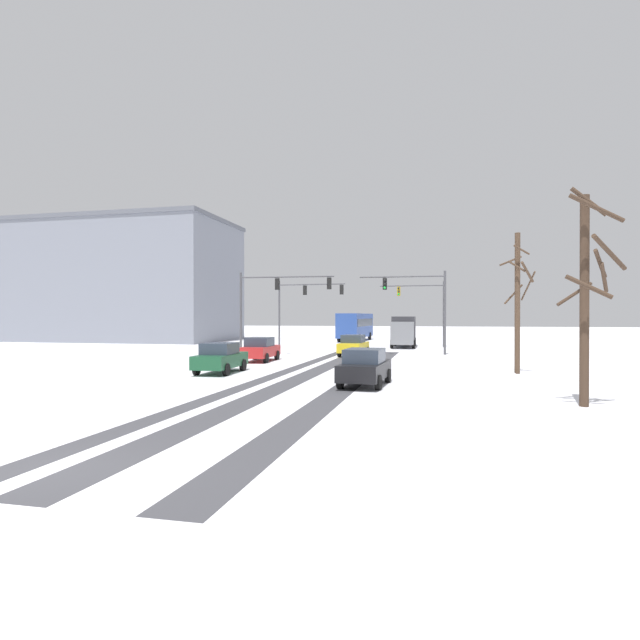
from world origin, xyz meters
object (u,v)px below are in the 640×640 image
traffic_signal_near_right (420,298)px  office_building_far_left_block (113,282)px  box_truck_delivery (404,331)px  bare_tree_sidewalk_near (587,289)px  traffic_signal_far_left (302,299)px  car_red_second (260,349)px  traffic_signal_near_left (273,295)px  car_black_fourth (365,367)px  bare_tree_sidewalk_mid (518,299)px  traffic_signal_far_right (426,302)px  bus_oncoming (356,325)px  car_dark_green_third (220,358)px  car_yellow_cab_lead (353,345)px

traffic_signal_near_right → office_building_far_left_block: bearing=155.6°
box_truck_delivery → bare_tree_sidewalk_near: bare_tree_sidewalk_near is taller
traffic_signal_far_left → car_red_second: (1.17, -15.13, -3.86)m
traffic_signal_near_left → traffic_signal_near_right: bearing=9.2°
car_black_fourth → bare_tree_sidewalk_mid: size_ratio=0.56×
traffic_signal_far_right → bare_tree_sidewalk_mid: bearing=-76.9°
bus_oncoming → box_truck_delivery: size_ratio=1.49×
traffic_signal_far_right → traffic_signal_far_left: bearing=-160.4°
traffic_signal_far_right → traffic_signal_near_left: same height
traffic_signal_near_left → car_red_second: (0.86, -5.42, -3.89)m
bus_oncoming → bare_tree_sidewalk_near: bare_tree_sidewalk_near is taller
bare_tree_sidewalk_near → box_truck_delivery: bearing=104.2°
traffic_signal_far_left → car_red_second: bearing=-85.6°
car_dark_green_third → office_building_far_left_block: size_ratio=0.14×
traffic_signal_near_right → car_black_fourth: bearing=-95.6°
box_truck_delivery → bare_tree_sidewalk_near: bearing=-75.8°
traffic_signal_near_left → bus_oncoming: size_ratio=0.68×
car_dark_green_third → bus_oncoming: size_ratio=0.38×
car_dark_green_third → box_truck_delivery: bearing=72.9°
box_truck_delivery → bare_tree_sidewalk_mid: size_ratio=1.00×
car_dark_green_third → box_truck_delivery: box_truck_delivery is taller
traffic_signal_near_left → bus_oncoming: (2.47, 24.98, -2.71)m
traffic_signal_far_left → bus_oncoming: 15.75m
car_dark_green_third → car_black_fourth: bearing=-21.4°
traffic_signal_near_left → car_dark_green_third: size_ratio=1.82×
traffic_signal_near_right → box_truck_delivery: 11.79m
car_dark_green_third → bare_tree_sidewalk_mid: size_ratio=0.56×
traffic_signal_far_left → bare_tree_sidewalk_mid: bearing=-48.4°
traffic_signal_far_right → car_dark_green_third: 28.63m
bare_tree_sidewalk_near → office_building_far_left_block: office_building_far_left_block is taller
car_dark_green_third → office_building_far_left_block: (-29.20, 32.28, 6.63)m
car_black_fourth → bare_tree_sidewalk_near: (7.98, -3.62, 3.13)m
traffic_signal_near_right → bare_tree_sidewalk_mid: size_ratio=0.88×
traffic_signal_far_right → car_black_fourth: (-1.80, -29.79, -3.63)m
car_black_fourth → box_truck_delivery: 29.05m
traffic_signal_near_left → car_black_fourth: size_ratio=1.80×
bare_tree_sidewalk_near → office_building_far_left_block: size_ratio=0.24×
bare_tree_sidewalk_mid → office_building_far_left_block: office_building_far_left_block is taller
traffic_signal_far_left → bus_oncoming: size_ratio=0.61×
traffic_signal_far_left → car_dark_green_third: 22.81m
car_yellow_cab_lead → car_red_second: bearing=-131.4°
traffic_signal_near_left → bare_tree_sidewalk_mid: 19.21m
traffic_signal_near_left → traffic_signal_far_left: (-0.31, 9.71, -0.03)m
traffic_signal_far_right → office_building_far_left_block: 39.77m
traffic_signal_near_left → bus_oncoming: bearing=84.4°
box_truck_delivery → traffic_signal_near_right: bearing=-79.7°
traffic_signal_near_right → bare_tree_sidewalk_mid: bare_tree_sidewalk_mid is taller
bus_oncoming → car_black_fourth: bearing=-80.3°
bare_tree_sidewalk_mid → office_building_far_left_block: 53.37m
car_yellow_cab_lead → box_truck_delivery: bearing=76.6°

